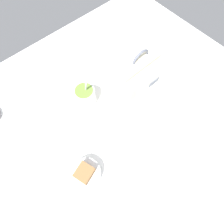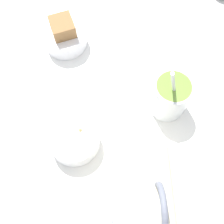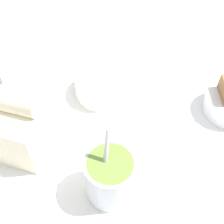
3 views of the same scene
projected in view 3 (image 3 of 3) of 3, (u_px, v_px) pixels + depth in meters
The scene contains 3 objects.
desk_surface at pixel (123, 139), 60.65cm from camera, with size 140.00×110.00×2.00cm.
soup_cup at pixel (110, 177), 49.29cm from camera, with size 8.11×8.11×15.41cm.
bento_bowl_snacks at pixel (101, 86), 64.95cm from camera, with size 10.62×10.62×5.08cm.
Camera 3 is at (-7.42, 32.71, 51.85)cm, focal length 50.00 mm.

